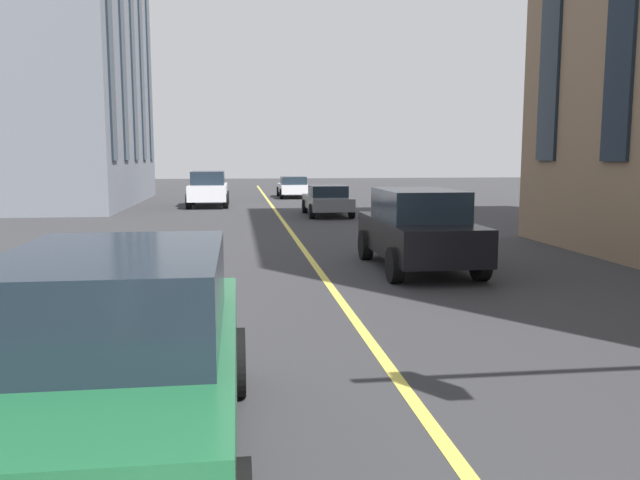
{
  "coord_description": "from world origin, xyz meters",
  "views": [
    {
      "loc": [
        1.38,
        1.86,
        2.63
      ],
      "look_at": [
        11.9,
        0.49,
        1.24
      ],
      "focal_mm": 35.55,
      "sensor_mm": 36.0,
      "label": 1
    }
  ],
  "objects_px": {
    "car_white_oncoming": "(208,188)",
    "car_black_mid": "(418,228)",
    "car_white_parked_b": "(293,187)",
    "car_green_near": "(118,358)",
    "car_grey_parked_a": "(327,200)"
  },
  "relations": [
    {
      "from": "car_white_oncoming",
      "to": "car_black_mid",
      "type": "bearing_deg",
      "value": -164.03
    },
    {
      "from": "car_white_parked_b",
      "to": "car_green_near",
      "type": "xyz_separation_m",
      "value": [
        -36.03,
        4.65,
        0.27
      ]
    },
    {
      "from": "car_white_parked_b",
      "to": "car_grey_parked_a",
      "type": "relative_size",
      "value": 1.0
    },
    {
      "from": "car_green_near",
      "to": "car_white_parked_b",
      "type": "bearing_deg",
      "value": -7.35
    },
    {
      "from": "car_white_parked_b",
      "to": "car_grey_parked_a",
      "type": "distance_m",
      "value": 13.0
    },
    {
      "from": "car_white_parked_b",
      "to": "car_grey_parked_a",
      "type": "height_order",
      "value": "same"
    },
    {
      "from": "car_green_near",
      "to": "car_black_mid",
      "type": "bearing_deg",
      "value": -29.89
    },
    {
      "from": "car_black_mid",
      "to": "car_grey_parked_a",
      "type": "xyz_separation_m",
      "value": [
        13.97,
        0.16,
        -0.27
      ]
    },
    {
      "from": "car_black_mid",
      "to": "car_green_near",
      "type": "height_order",
      "value": "same"
    },
    {
      "from": "car_white_oncoming",
      "to": "car_black_mid",
      "type": "height_order",
      "value": "same"
    },
    {
      "from": "car_white_parked_b",
      "to": "car_black_mid",
      "type": "xyz_separation_m",
      "value": [
        -26.96,
        -0.56,
        0.27
      ]
    },
    {
      "from": "car_white_oncoming",
      "to": "car_white_parked_b",
      "type": "bearing_deg",
      "value": -36.69
    },
    {
      "from": "car_white_oncoming",
      "to": "car_grey_parked_a",
      "type": "relative_size",
      "value": 1.07
    },
    {
      "from": "car_white_parked_b",
      "to": "car_black_mid",
      "type": "distance_m",
      "value": 26.97
    },
    {
      "from": "car_white_oncoming",
      "to": "car_white_parked_b",
      "type": "xyz_separation_m",
      "value": [
        6.94,
        -5.17,
        -0.27
      ]
    }
  ]
}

